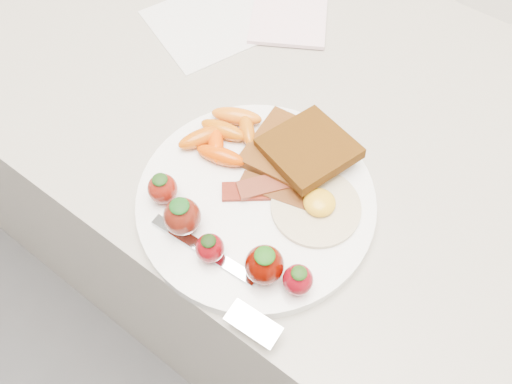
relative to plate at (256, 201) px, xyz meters
The scene contains 11 objects.
counter 0.49m from the plate, 81.23° to the left, with size 2.00×0.60×0.90m, color gray.
plate is the anchor object (origin of this frame).
toast_lower 0.07m from the plate, 92.46° to the left, with size 0.09×0.09×0.01m, color #401D0A.
toast_upper 0.08m from the plate, 76.95° to the left, with size 0.09×0.09×0.01m, color black.
fried_egg 0.07m from the plate, 24.05° to the left, with size 0.12×0.12×0.02m.
bacon_strips 0.03m from the plate, 59.00° to the left, with size 0.11×0.10×0.01m.
baby_carrots 0.09m from the plate, 152.17° to the left, with size 0.09×0.10×0.02m.
strawberries 0.08m from the plate, 85.23° to the right, with size 0.21×0.06×0.05m.
fork 0.11m from the plate, 70.76° to the right, with size 0.18×0.06×0.00m.
paper_sheet 0.32m from the plate, 135.08° to the left, with size 0.15×0.21×0.00m, color silver.
notepad 0.34m from the plate, 117.75° to the left, with size 0.11×0.16×0.01m, color #F8CDDB.
Camera 1 is at (0.14, 1.30, 1.40)m, focal length 35.00 mm.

